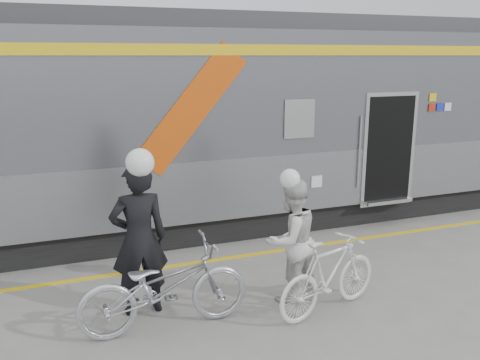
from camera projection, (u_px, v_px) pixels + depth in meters
name	position (u px, v px, depth m)	size (l,w,h in m)	color
ground	(273.00, 319.00, 6.64)	(90.00, 90.00, 0.00)	slate
train	(257.00, 120.00, 10.48)	(24.00, 3.17, 4.10)	black
safety_strip	(221.00, 259.00, 8.60)	(24.00, 0.12, 0.01)	gold
man	(139.00, 239.00, 6.62)	(0.75, 0.49, 2.05)	black
bicycle_left	(164.00, 287.00, 6.30)	(0.75, 2.15, 1.13)	#AEB1B6
woman	(291.00, 240.00, 7.04)	(0.84, 0.65, 1.73)	silver
bicycle_right	(329.00, 275.00, 6.73)	(0.49, 1.74, 1.05)	silver
helmet_man	(134.00, 148.00, 6.33)	(0.36, 0.36, 0.36)	white
helmet_woman	(293.00, 170.00, 6.80)	(0.28, 0.28, 0.28)	white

